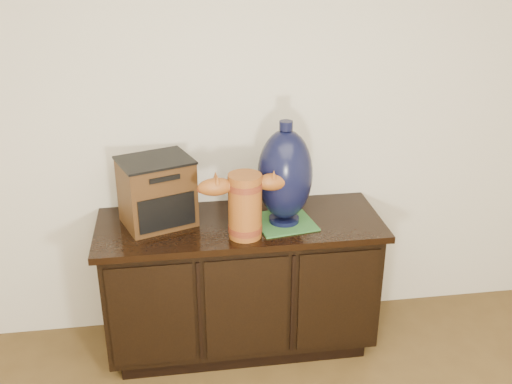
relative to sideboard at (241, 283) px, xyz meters
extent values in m
plane|color=#ECE5CC|center=(0.00, 0.27, 0.91)|extent=(4.50, 0.00, 4.50)
cube|color=black|center=(0.00, 0.00, -0.35)|extent=(1.29, 0.45, 0.08)
cube|color=black|center=(0.00, 0.00, 0.01)|extent=(1.40, 0.50, 0.64)
cube|color=black|center=(0.00, 0.00, 0.35)|extent=(1.46, 0.56, 0.03)
cube|color=black|center=(-0.47, -0.25, 0.01)|extent=(0.41, 0.01, 0.56)
cube|color=black|center=(0.00, -0.25, 0.01)|extent=(0.41, 0.01, 0.56)
cube|color=black|center=(0.47, -0.25, 0.01)|extent=(0.41, 0.01, 0.56)
cylinder|color=#9D541C|center=(0.01, -0.15, 0.53)|extent=(0.17, 0.17, 0.32)
cylinder|color=#47160D|center=(0.01, -0.15, 0.41)|extent=(0.18, 0.18, 0.03)
cylinder|color=#47160D|center=(0.01, -0.15, 0.64)|extent=(0.18, 0.18, 0.03)
ellipsoid|color=#9D541C|center=(-0.13, -0.17, 0.64)|extent=(0.18, 0.10, 0.09)
ellipsoid|color=#9D541C|center=(0.15, -0.14, 0.64)|extent=(0.18, 0.10, 0.09)
cube|color=#402610|center=(-0.41, 0.05, 0.54)|extent=(0.41, 0.36, 0.33)
cube|color=black|center=(-0.36, -0.08, 0.48)|extent=(0.27, 0.10, 0.17)
cube|color=black|center=(-0.41, 0.05, 0.71)|extent=(0.42, 0.38, 0.01)
cube|color=#2E652D|center=(0.22, -0.04, 0.37)|extent=(0.33, 0.33, 0.01)
cylinder|color=black|center=(0.22, -0.04, 0.39)|extent=(0.15, 0.15, 0.02)
ellipsoid|color=black|center=(0.22, -0.04, 0.63)|extent=(0.31, 0.31, 0.46)
cylinder|color=black|center=(0.22, -0.04, 0.89)|extent=(0.07, 0.07, 0.04)
cylinder|color=#5E1810|center=(-0.24, 0.11, 0.44)|extent=(0.06, 0.06, 0.14)
cylinder|color=silver|center=(-0.24, 0.11, 0.52)|extent=(0.05, 0.05, 0.02)
camera|label=1|loc=(-0.31, -2.72, 1.74)|focal=42.00mm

